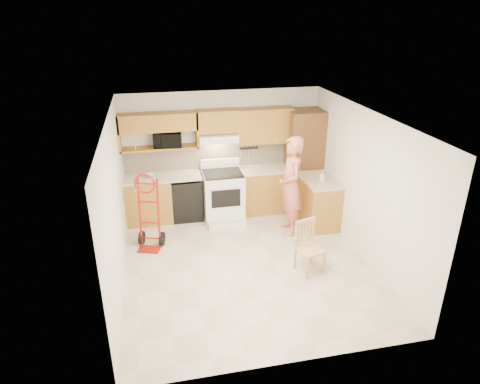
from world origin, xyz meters
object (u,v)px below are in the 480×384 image
object	(u,v)px
hand_truck	(148,215)
dining_chair	(311,248)
microwave	(168,139)
person	(291,186)
range	(223,192)

from	to	relation	value
hand_truck	dining_chair	size ratio (longest dim) A/B	1.47
hand_truck	microwave	bearing A→B (deg)	85.85
dining_chair	person	bearing A→B (deg)	69.70
microwave	range	size ratio (longest dim) A/B	0.46
microwave	person	distance (m)	2.53
person	dining_chair	xyz separation A→B (m)	(-0.09, -1.35, -0.51)
person	dining_chair	size ratio (longest dim) A/B	2.17
microwave	dining_chair	xyz separation A→B (m)	(2.05, -2.51, -1.20)
hand_truck	dining_chair	xyz separation A→B (m)	(2.52, -1.30, -0.20)
microwave	hand_truck	distance (m)	1.64
microwave	hand_truck	size ratio (longest dim) A/B	0.42
microwave	person	xyz separation A→B (m)	(2.14, -1.16, -0.69)
microwave	dining_chair	size ratio (longest dim) A/B	0.61
hand_truck	person	bearing A→B (deg)	18.29
range	hand_truck	size ratio (longest dim) A/B	0.91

